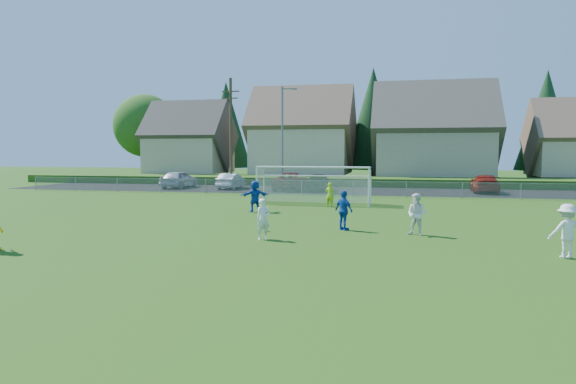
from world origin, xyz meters
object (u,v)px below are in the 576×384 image
Objects in this scene: player_white_a at (263,219)px; car_g at (485,184)px; car_c at (292,181)px; player_blue_b at (255,196)px; player_blue_a at (344,210)px; car_b at (231,181)px; soccer_ball at (266,229)px; car_a at (179,179)px; car_d at (318,183)px; goalkeeper at (330,195)px; player_white_b at (417,214)px; player_white_c at (567,231)px; soccer_goal at (314,179)px.

car_g is at bearing 21.66° from player_white_a.
car_g is (16.33, 0.56, -0.03)m from car_c.
player_blue_a is at bearing 103.44° from player_blue_b.
player_blue_a reaches higher than car_g.
car_b is at bearing 3.66° from car_g.
soccer_ball is 0.05× the size of car_a.
player_white_a is at bearing 88.62° from car_d.
goalkeeper reaches higher than car_d.
player_white_b reaches higher than car_c.
car_b is (-20.62, 26.75, -0.18)m from player_white_c.
player_blue_a reaches higher than goalkeeper.
player_white_b is 5.83m from player_white_c.
car_c is at bearing 56.31° from player_white_a.
soccer_goal reaches higher than player_blue_b.
soccer_goal is at bearing 146.58° from car_a.
soccer_ball is 0.12× the size of player_blue_b.
car_g is (22.11, 0.26, 0.04)m from car_b.
player_white_a is 0.91× the size of player_white_c.
soccer_ball is 0.14× the size of goalkeeper.
car_d is at bearing -37.53° from player_blue_a.
player_white_c is (11.01, -3.19, 0.78)m from soccer_ball.
player_white_a is 27.43m from car_b.
player_white_a is 0.38× the size of car_b.
player_blue_b reaches higher than car_d.
player_white_a is at bearing 98.28° from car_c.
goalkeeper is (-1.89, 9.18, -0.11)m from player_blue_a.
player_white_c is 16.77m from player_blue_b.
car_d is (-1.38, 22.81, 0.62)m from soccer_ball.
player_blue_a is at bearing 3.71° from player_white_a.
car_d is (-2.75, 12.56, -0.04)m from goalkeeper.
car_g is at bearing -162.92° from player_blue_b.
player_white_b is 23.79m from car_d.
car_a is at bearing 0.49° from car_b.
player_white_b is 24.29m from car_g.
car_a is 5.12m from car_b.
car_d is at bearing 174.79° from car_b.
car_b is (-9.61, 23.56, 0.60)m from soccer_ball.
car_c is (-5.21, 13.02, 0.01)m from goalkeeper.
player_white_b is 0.98× the size of player_white_c.
player_white_b is at bearing -45.61° from player_white_c.
player_blue_a reaches higher than car_b.
car_d is (-12.39, 26.00, -0.16)m from player_white_c.
player_blue_b reaches higher than player_white_a.
player_white_a is at bearing 76.62° from player_blue_b.
player_blue_a is at bearing 119.76° from car_b.
player_white_c reaches higher than goalkeeper.
player_white_c is 37.09m from car_a.
car_a reaches higher than soccer_ball.
player_blue_a reaches higher than player_white_b.
player_blue_a reaches higher than car_a.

